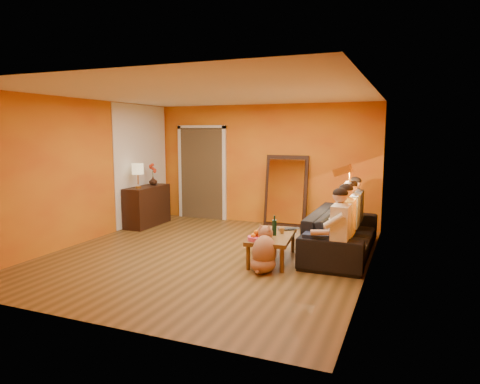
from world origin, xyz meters
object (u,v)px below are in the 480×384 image
at_px(person_far_left, 341,231).
at_px(laptop, 289,230).
at_px(sofa, 342,233).
at_px(table_lamp, 138,176).
at_px(dog, 264,248).
at_px(person_far_right, 355,211).
at_px(mirror_frame, 286,191).
at_px(coffee_table, 272,247).
at_px(tumbler, 282,231).
at_px(floor_lamp, 349,211).
at_px(sideboard, 147,206).
at_px(person_mid_right, 351,217).
at_px(wine_bottle, 274,225).
at_px(vase, 153,181).
at_px(person_mid_left, 346,223).

height_order(person_far_left, laptop, person_far_left).
bearing_deg(sofa, table_lamp, 85.52).
xyz_separation_m(dog, person_far_right, (1.02, 2.00, 0.27)).
height_order(mirror_frame, coffee_table, mirror_frame).
distance_m(person_far_right, tumbler, 1.65).
height_order(mirror_frame, tumbler, mirror_frame).
bearing_deg(dog, tumbler, 77.91).
relative_size(coffee_table, tumbler, 13.24).
distance_m(sofa, floor_lamp, 0.38).
distance_m(dog, person_far_right, 2.26).
xyz_separation_m(sideboard, person_mid_right, (4.37, -0.53, 0.18)).
bearing_deg(wine_bottle, sideboard, 155.94).
bearing_deg(laptop, tumbler, -132.11).
bearing_deg(vase, table_lamp, -90.00).
xyz_separation_m(sideboard, wine_bottle, (3.34, -1.49, 0.15)).
distance_m(sideboard, sofa, 4.29).
height_order(person_mid_right, wine_bottle, person_mid_right).
height_order(sideboard, dog, sideboard).
bearing_deg(table_lamp, person_far_left, -16.95).
height_order(person_mid_left, laptop, person_mid_left).
bearing_deg(vase, person_mid_left, -16.95).
height_order(person_far_right, wine_bottle, person_far_right).
distance_m(sideboard, table_lamp, 0.74).
bearing_deg(person_far_left, sideboard, 159.52).
bearing_deg(coffee_table, person_far_right, 46.62).
relative_size(person_mid_left, person_mid_right, 1.00).
height_order(person_mid_right, tumbler, person_mid_right).
xyz_separation_m(wine_bottle, vase, (-3.34, 1.74, 0.37)).
height_order(floor_lamp, person_far_right, floor_lamp).
relative_size(person_mid_left, person_far_right, 1.00).
distance_m(laptop, vase, 3.76).
distance_m(tumbler, vase, 3.79).
xyz_separation_m(sideboard, table_lamp, (0.00, -0.30, 0.68)).
distance_m(mirror_frame, person_far_right, 1.91).
xyz_separation_m(person_mid_left, person_mid_right, (0.00, 0.55, 0.00)).
bearing_deg(sofa, vase, 78.25).
relative_size(mirror_frame, coffee_table, 1.25).
relative_size(floor_lamp, laptop, 3.91).
xyz_separation_m(floor_lamp, person_far_right, (0.03, 0.62, -0.11)).
xyz_separation_m(mirror_frame, dog, (0.56, -3.06, -0.42)).
xyz_separation_m(coffee_table, wine_bottle, (0.05, -0.05, 0.37)).
xyz_separation_m(mirror_frame, tumbler, (0.62, -2.40, -0.30)).
height_order(table_lamp, wine_bottle, table_lamp).
bearing_deg(sofa, laptop, 120.94).
distance_m(sideboard, person_mid_right, 4.41).
bearing_deg(person_mid_right, mirror_frame, 134.43).
height_order(person_far_left, person_mid_left, same).
bearing_deg(mirror_frame, vase, -163.43).
height_order(floor_lamp, person_far_left, floor_lamp).
bearing_deg(mirror_frame, dog, -79.66).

